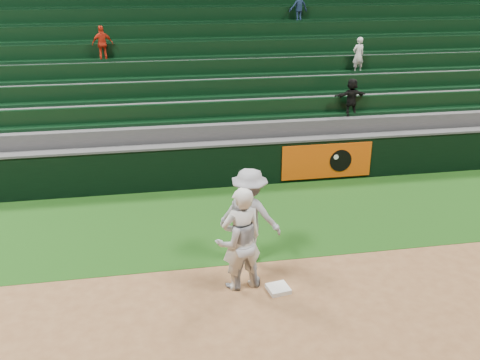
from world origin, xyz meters
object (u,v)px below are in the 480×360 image
Objects in this scene: base_coach at (250,215)px; baserunner at (238,243)px; first_base at (278,289)px; first_baseman at (241,239)px.

baserunner is at bearing 94.92° from base_coach.
base_coach is at bearing 103.52° from first_base.
first_baseman is at bearing 159.75° from first_base.
first_baseman reaches higher than base_coach.
first_baseman is at bearing 98.72° from base_coach.
base_coach is at bearing -120.75° from baserunner.
baserunner is (-0.70, 0.34, 0.87)m from first_base.
first_baseman reaches higher than first_base.
first_baseman is 1.13× the size of baserunner.
first_base is 0.19× the size of first_baseman.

